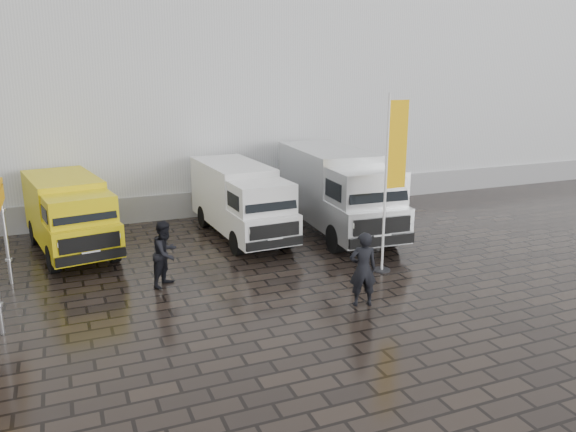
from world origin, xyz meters
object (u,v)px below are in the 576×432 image
wheelie_bin (399,189)px  person_tent (166,253)px  person_front (363,269)px  van_yellow (70,217)px  van_white (241,202)px  flagpole (392,174)px  van_silver (337,193)px

wheelie_bin → person_tent: bearing=-135.6°
person_front → person_tent: 5.29m
van_yellow → person_front: van_yellow is taller
van_white → van_yellow: bearing=173.0°
van_white → flagpole: flagpole is taller
van_white → person_tent: bearing=-135.3°
van_white → wheelie_bin: 8.78m
person_front → person_tent: (-4.24, 3.16, -0.04)m
van_yellow → wheelie_bin: (13.80, 2.47, -0.71)m
person_tent → van_yellow: bearing=74.5°
person_tent → van_silver: bearing=-22.4°
van_silver → person_front: 6.42m
van_silver → flagpole: size_ratio=1.31×
van_yellow → person_front: (6.52, -7.12, -0.23)m
van_yellow → person_tent: (2.28, -3.96, -0.27)m
wheelie_bin → person_tent: 13.20m
person_front → flagpole: bearing=-120.1°
wheelie_bin → person_front: size_ratio=0.50×
flagpole → person_front: 3.32m
van_silver → person_front: van_silver is taller
van_silver → wheelie_bin: 6.21m
van_yellow → van_white: (5.53, -0.39, 0.06)m
person_tent → person_front: bearing=-82.1°
van_yellow → person_front: size_ratio=2.69×
person_front → wheelie_bin: bearing=-112.1°
wheelie_bin → person_front: 12.04m
van_yellow → van_silver: bearing=-17.3°
flagpole → person_tent: bearing=168.6°
van_silver → flagpole: 4.30m
van_silver → person_front: bearing=-108.1°
van_yellow → van_white: 5.54m
van_yellow → person_tent: 4.57m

